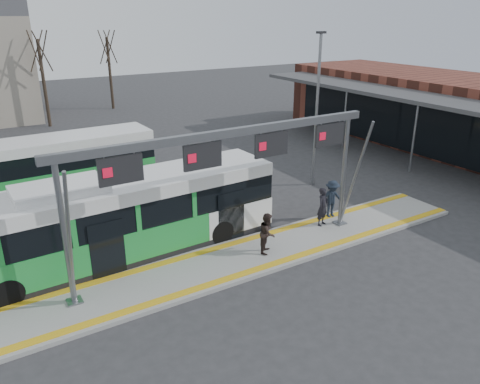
% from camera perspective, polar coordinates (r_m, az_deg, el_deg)
% --- Properties ---
extents(ground, '(120.00, 120.00, 0.00)m').
position_cam_1_polar(ground, '(18.99, 0.30, -8.24)').
color(ground, '#2D2D30').
rests_on(ground, ground).
extents(platform_main, '(22.00, 3.00, 0.15)m').
position_cam_1_polar(platform_main, '(18.96, 0.30, -8.04)').
color(platform_main, gray).
rests_on(platform_main, ground).
extents(platform_second, '(20.00, 3.00, 0.15)m').
position_cam_1_polar(platform_second, '(24.37, -17.95, -2.26)').
color(platform_second, gray).
rests_on(platform_second, ground).
extents(tactile_main, '(22.00, 2.65, 0.02)m').
position_cam_1_polar(tactile_main, '(18.91, 0.30, -7.82)').
color(tactile_main, gold).
rests_on(tactile_main, platform_main).
extents(tactile_second, '(20.00, 0.35, 0.02)m').
position_cam_1_polar(tactile_second, '(25.38, -18.63, -1.19)').
color(tactile_second, gold).
rests_on(tactile_second, platform_second).
extents(gantry, '(13.00, 1.68, 5.20)m').
position_cam_1_polar(gantry, '(17.33, -1.10, 4.31)').
color(gantry, slate).
rests_on(gantry, platform_main).
extents(hero_bus, '(12.97, 3.20, 3.54)m').
position_cam_1_polar(hero_bus, '(19.10, -14.36, -3.33)').
color(hero_bus, black).
rests_on(hero_bus, ground).
extents(bg_bus_green, '(12.47, 2.89, 3.10)m').
position_cam_1_polar(bg_bus_green, '(26.97, -23.67, 2.52)').
color(bg_bus_green, black).
rests_on(bg_bus_green, ground).
extents(passenger_a, '(0.76, 0.62, 1.79)m').
position_cam_1_polar(passenger_a, '(21.56, 10.06, -1.77)').
color(passenger_a, black).
rests_on(passenger_a, platform_main).
extents(passenger_b, '(1.03, 1.03, 1.69)m').
position_cam_1_polar(passenger_b, '(18.93, 3.38, -4.99)').
color(passenger_b, '#2D211E').
rests_on(passenger_b, platform_main).
extents(passenger_c, '(1.29, 0.90, 1.83)m').
position_cam_1_polar(passenger_c, '(22.49, 11.14, -0.83)').
color(passenger_c, '#1B2431').
rests_on(passenger_c, platform_main).
extents(tree_left, '(1.40, 1.40, 8.23)m').
position_cam_1_polar(tree_left, '(43.51, -23.27, 15.42)').
color(tree_left, '#382B21').
rests_on(tree_left, ground).
extents(tree_mid, '(1.40, 1.40, 7.95)m').
position_cam_1_polar(tree_mid, '(50.09, -15.85, 16.58)').
color(tree_mid, '#382B21').
rests_on(tree_mid, ground).
extents(lamp_east, '(0.50, 0.25, 8.39)m').
position_cam_1_polar(lamp_east, '(26.14, 9.35, 10.08)').
color(lamp_east, slate).
rests_on(lamp_east, ground).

